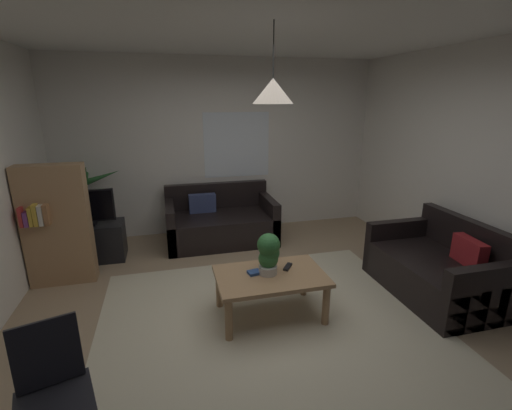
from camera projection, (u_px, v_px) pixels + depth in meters
The scene contains 18 objects.
floor at pixel (263, 313), 3.63m from camera, with size 4.93×5.01×0.02m, color #9E8466.
rug at pixel (269, 323), 3.44m from camera, with size 3.21×2.76×0.01m, color beige.
wall_back at pixel (221, 147), 5.59m from camera, with size 5.05×0.06×2.68m, color silver.
wall_right at pixel (487, 170), 3.84m from camera, with size 0.06×5.01×2.68m, color silver.
ceiling at pixel (265, 19), 2.85m from camera, with size 4.93×5.01×0.02m, color white.
window_pane at pixel (237, 145), 5.61m from camera, with size 1.04×0.01×1.00m, color white.
couch_under_window at pixel (220, 224), 5.37m from camera, with size 1.59×0.90×0.82m.
couch_right_side at pixel (438, 270), 3.91m from camera, with size 0.90×1.40×0.82m.
coffee_table at pixel (271, 281), 3.48m from camera, with size 1.05×0.68×0.45m.
book_on_table_0 at pixel (254, 272), 3.46m from camera, with size 0.12×0.09×0.03m, color #2D4C8C.
remote_on_table_0 at pixel (288, 267), 3.59m from camera, with size 0.05×0.16×0.02m, color black.
potted_plant_on_table at pixel (269, 253), 3.44m from camera, with size 0.22×0.22×0.40m.
tv_stand at pixel (89, 242), 4.73m from camera, with size 0.90×0.44×0.50m, color black.
tv at pixel (84, 207), 4.57m from camera, with size 0.75×0.16×0.47m.
potted_palm_corner at pixel (87, 209), 5.13m from camera, with size 0.93×0.88×1.31m.
bookshelf_corner at pixel (56, 225), 4.03m from camera, with size 0.70×0.31×1.40m.
folding_chair at pixel (52, 389), 2.03m from camera, with size 0.50×0.51×0.87m.
pendant_lamp at pixel (273, 91), 2.97m from camera, with size 0.35×0.35×0.64m.
Camera 1 is at (-0.86, -3.04, 2.09)m, focal length 25.05 mm.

